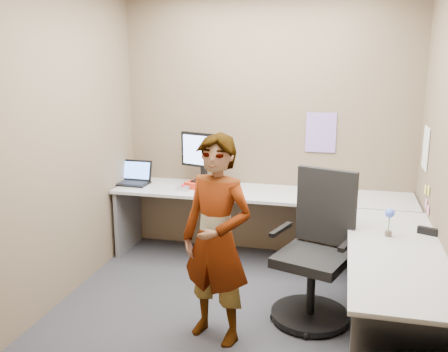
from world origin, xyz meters
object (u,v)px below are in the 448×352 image
(desk, at_px, (298,228))
(person, at_px, (217,240))
(office_chair, at_px, (315,261))
(monitor, at_px, (204,153))

(desk, xyz_separation_m, person, (-0.50, -0.90, 0.18))
(office_chair, xyz_separation_m, person, (-0.68, -0.47, 0.29))
(person, bearing_deg, desk, 80.05)
(desk, distance_m, office_chair, 0.48)
(monitor, bearing_deg, desk, -13.71)
(monitor, relative_size, person, 0.34)
(desk, height_order, person, person)
(desk, bearing_deg, monitor, 149.18)
(monitor, height_order, person, person)
(desk, distance_m, monitor, 1.30)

